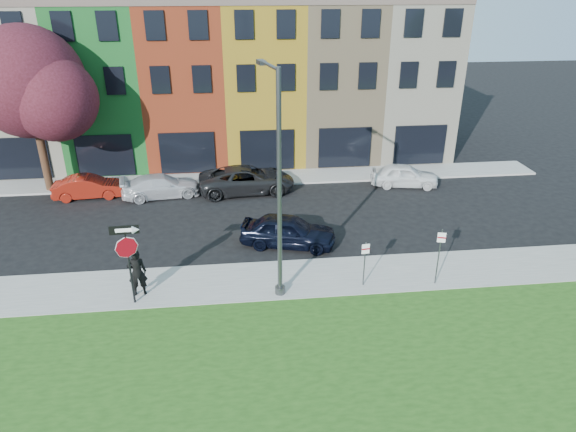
{
  "coord_description": "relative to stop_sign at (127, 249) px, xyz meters",
  "views": [
    {
      "loc": [
        -2.16,
        -15.06,
        11.48
      ],
      "look_at": [
        -0.03,
        4.0,
        2.51
      ],
      "focal_mm": 32.0,
      "sensor_mm": 36.0,
      "label": 1
    }
  ],
  "objects": [
    {
      "name": "parking_sign_a",
      "position": [
        9.02,
        0.24,
        -1.11
      ],
      "size": [
        0.32,
        0.1,
        1.95
      ],
      "rotation": [
        0.0,
        0.0,
        0.12
      ],
      "color": "#444749",
      "rests_on": "sidewalk_near"
    },
    {
      "name": "man",
      "position": [
        0.11,
        0.57,
        -1.35
      ],
      "size": [
        0.85,
        0.67,
        1.98
      ],
      "primitive_type": "imported",
      "rotation": [
        0.0,
        0.0,
        3.28
      ],
      "color": "black",
      "rests_on": "sidewalk_near"
    },
    {
      "name": "tree_purple",
      "position": [
        -6.67,
        12.5,
        3.72
      ],
      "size": [
        7.23,
        6.33,
        9.23
      ],
      "color": "#321D10",
      "rests_on": "sidewalk_far"
    },
    {
      "name": "parked_car_red",
      "position": [
        -4.23,
        11.19,
        -1.82
      ],
      "size": [
        2.01,
        4.13,
        1.28
      ],
      "primitive_type": "imported",
      "rotation": [
        0.0,
        0.0,
        1.65
      ],
      "color": "maroon",
      "rests_on": "ground"
    },
    {
      "name": "parked_car_white",
      "position": [
        14.19,
        10.93,
        -1.78
      ],
      "size": [
        3.06,
        4.57,
        1.36
      ],
      "primitive_type": "imported",
      "rotation": [
        0.0,
        0.0,
        1.38
      ],
      "color": "white",
      "rests_on": "ground"
    },
    {
      "name": "rowhouse_block",
      "position": [
        3.69,
        19.25,
        2.53
      ],
      "size": [
        30.0,
        10.12,
        10.0
      ],
      "color": "beige",
      "rests_on": "ground"
    },
    {
      "name": "parking_sign_b",
      "position": [
        11.97,
        0.03,
        -0.83
      ],
      "size": [
        0.31,
        0.12,
        2.46
      ],
      "rotation": [
        0.0,
        0.0,
        -0.28
      ],
      "color": "#444749",
      "rests_on": "sidewalk_near"
    },
    {
      "name": "stop_sign",
      "position": [
        0.0,
        0.0,
        0.0
      ],
      "size": [
        1.05,
        0.12,
        3.29
      ],
      "rotation": [
        0.0,
        0.0,
        0.05
      ],
      "color": "black",
      "rests_on": "sidewalk_near"
    },
    {
      "name": "parked_car_dark",
      "position": [
        4.75,
        11.02,
        -1.69
      ],
      "size": [
        3.39,
        5.92,
        1.54
      ],
      "primitive_type": "imported",
      "rotation": [
        0.0,
        0.0,
        1.65
      ],
      "color": "black",
      "rests_on": "ground"
    },
    {
      "name": "sidewalk_far",
      "position": [
        3.19,
        13.06,
        -2.4
      ],
      "size": [
        40.0,
        2.4,
        0.12
      ],
      "primitive_type": "cube",
      "color": "gray",
      "rests_on": "ground"
    },
    {
      "name": "ground",
      "position": [
        6.19,
        -1.94,
        -2.46
      ],
      "size": [
        120.0,
        120.0,
        0.0
      ],
      "primitive_type": "plane",
      "color": "black",
      "rests_on": "ground"
    },
    {
      "name": "street_lamp",
      "position": [
        5.58,
        0.22,
        2.05
      ],
      "size": [
        0.81,
        2.55,
        8.71
      ],
      "rotation": [
        0.0,
        0.0,
        0.21
      ],
      "color": "#444749",
      "rests_on": "sidewalk_near"
    },
    {
      "name": "sidewalk_near",
      "position": [
        8.19,
        1.06,
        -2.4
      ],
      "size": [
        40.0,
        3.0,
        0.12
      ],
      "primitive_type": "cube",
      "color": "gray",
      "rests_on": "ground"
    },
    {
      "name": "sedan_near",
      "position": [
        6.4,
        4.2,
        -1.71
      ],
      "size": [
        4.01,
        5.31,
        1.5
      ],
      "primitive_type": "imported",
      "rotation": [
        0.0,
        0.0,
        1.3
      ],
      "color": "black",
      "rests_on": "ground"
    },
    {
      "name": "parked_car_silver",
      "position": [
        -0.15,
        10.86,
        -1.82
      ],
      "size": [
        3.37,
        5.08,
        1.29
      ],
      "primitive_type": "imported",
      "rotation": [
        0.0,
        0.0,
        1.75
      ],
      "color": "silver",
      "rests_on": "ground"
    }
  ]
}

